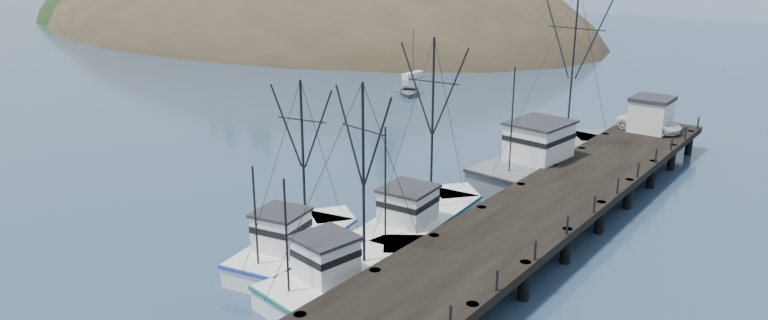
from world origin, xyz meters
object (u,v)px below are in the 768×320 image
trawler_near (350,274)px  pickup_truck (650,123)px  trawler_mid (297,245)px  pier (559,197)px  motorboat (409,95)px  pier_shed (651,114)px  trawler_far (422,219)px  work_vessel (554,160)px

trawler_near → pickup_truck: 32.55m
pickup_truck → trawler_mid: bearing=171.2°
pier → motorboat: 38.52m
trawler_near → pickup_truck: bearing=81.8°
pier_shed → trawler_near: bearing=-98.1°
trawler_far → pier_shed: bearing=76.4°
trawler_near → pickup_truck: trawler_near is taller
trawler_near → motorboat: 46.41m
trawler_mid → pier_shed: size_ratio=3.16×
work_vessel → pickup_truck: size_ratio=3.45×
trawler_near → work_vessel: bearing=88.0°
trawler_mid → pickup_truck: 32.59m
trawler_far → work_vessel: size_ratio=0.69×
trawler_mid → trawler_far: (3.31, 7.19, 0.00)m
pier_shed → motorboat: pier_shed is taller
work_vessel → pier_shed: size_ratio=5.34×
trawler_near → pier: bearing=71.6°
trawler_near → motorboat: trawler_near is taller
motorboat → trawler_near: bearing=-92.1°
pier → trawler_far: size_ratio=3.73×
trawler_mid → trawler_far: trawler_far is taller
pier_shed → trawler_far: bearing=-103.6°
trawler_near → pier_shed: (4.62, 32.29, 2.60)m
work_vessel → trawler_far: bearing=-97.9°
trawler_mid → pier_shed: 32.75m
trawler_far → pier_shed: trawler_far is taller
trawler_near → motorboat: bearing=121.6°
pier → pier_shed: (-0.13, 18.00, 1.73)m
pier → work_vessel: 9.17m
work_vessel → pier_shed: 10.70m
pier → trawler_far: trawler_far is taller
pier → trawler_mid: trawler_mid is taller
pier → pickup_truck: 17.90m
pier_shed → motorboat: (-28.90, 7.26, -3.42)m
work_vessel → trawler_near: bearing=-92.0°
motorboat → pickup_truck: bearing=-48.0°
trawler_mid → trawler_near: bearing=-11.8°
pickup_truck → pier_shed: bearing=16.7°
trawler_far → pier: bearing=45.9°
trawler_mid → pickup_truck: trawler_mid is taller
trawler_far → pickup_truck: trawler_far is taller
pier → pier_shed: size_ratio=13.75×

